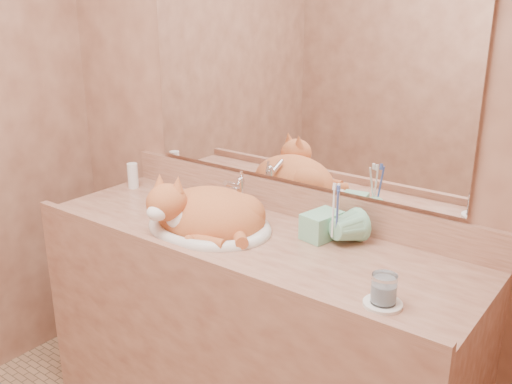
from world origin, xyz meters
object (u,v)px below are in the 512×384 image
Objects in this scene: vanity_counter at (248,343)px; toothbrush_cup at (334,232)px; water_glass at (384,289)px; sink_basin at (209,209)px; soap_dispenser at (309,215)px; cat at (205,212)px.

toothbrush_cup is (0.28, 0.10, 0.48)m from vanity_counter.
water_glass is (0.29, -0.25, -0.00)m from toothbrush_cup.
sink_basin is 3.95× the size of toothbrush_cup.
sink_basin reaches higher than vanity_counter.
sink_basin reaches higher than toothbrush_cup.
water_glass is at bearing -20.26° from soap_dispenser.
cat is (-0.00, -0.02, -0.01)m from sink_basin.
water_glass is (0.73, -0.13, -0.02)m from sink_basin.
water_glass is (0.73, -0.11, -0.01)m from cat.
sink_basin is 0.45m from toothbrush_cup.
soap_dispenser is at bearing 1.10° from cat.
vanity_counter is 19.82× the size of water_glass.
toothbrush_cup is 0.39m from water_glass.
toothbrush_cup reaches higher than vanity_counter.
vanity_counter is 0.52m from cat.
sink_basin reaches higher than water_glass.
cat is at bearing 171.35° from water_glass.
vanity_counter is at bearing -147.69° from soap_dispenser.
sink_basin is at bearing -164.25° from toothbrush_cup.
water_glass is at bearing -40.80° from toothbrush_cup.
sink_basin is at bearing 169.95° from water_glass.
soap_dispenser is 0.44m from water_glass.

